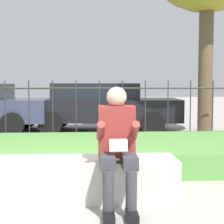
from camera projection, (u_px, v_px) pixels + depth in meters
The scene contains 6 objects.
ground_plane at pixel (67, 200), 4.18m from camera, with size 60.00×60.00×0.00m, color #9E9B93.
stone_bench at pixel (40, 182), 4.14m from camera, with size 3.03×0.57×0.47m.
person_seated_reader at pixel (117, 143), 3.84m from camera, with size 0.42×0.73×1.27m.
grass_berm at pixel (73, 153), 6.06m from camera, with size 8.24×2.40×0.35m.
iron_fence at pixel (76, 112), 7.73m from camera, with size 6.24×0.03×1.36m.
car_parked_center at pixel (101, 106), 10.07m from camera, with size 4.20×2.10×1.29m.
Camera 1 is at (0.24, -4.11, 1.31)m, focal length 60.00 mm.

